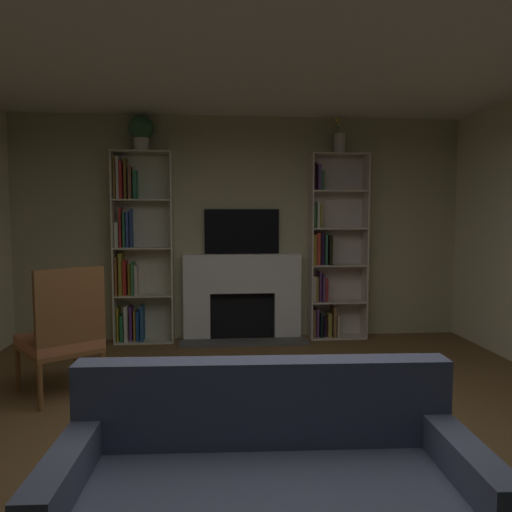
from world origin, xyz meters
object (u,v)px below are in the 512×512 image
at_px(armchair, 63,334).
at_px(fireplace, 242,295).
at_px(bookshelf_left, 136,252).
at_px(potted_plant, 141,131).
at_px(bookshelf_right, 330,255).
at_px(coffee_table, 253,420).
at_px(vase_with_flowers, 339,142).
at_px(couch, 268,506).
at_px(tv, 242,231).

bearing_deg(armchair, fireplace, 48.56).
bearing_deg(bookshelf_left, potted_plant, -26.81).
bearing_deg(fireplace, potted_plant, -177.77).
bearing_deg(bookshelf_right, armchair, -145.88).
bearing_deg(coffee_table, bookshelf_right, 69.35).
distance_m(fireplace, potted_plant, 2.31).
height_order(vase_with_flowers, couch, vase_with_flowers).
distance_m(bookshelf_left, bookshelf_right, 2.39).
relative_size(bookshelf_right, potted_plant, 5.44).
height_order(bookshelf_right, couch, bookshelf_right).
height_order(potted_plant, coffee_table, potted_plant).
bearing_deg(couch, armchair, 123.59).
bearing_deg(potted_plant, vase_with_flowers, 0.02).
bearing_deg(fireplace, couch, -92.14).
relative_size(tv, coffee_table, 1.31).
height_order(bookshelf_right, armchair, bookshelf_right).
distance_m(bookshelf_left, potted_plant, 1.44).
distance_m(fireplace, coffee_table, 3.35).
xyz_separation_m(bookshelf_left, potted_plant, (0.09, -0.05, 1.44)).
bearing_deg(tv, armchair, -130.34).
bearing_deg(bookshelf_left, bookshelf_right, 0.04).
bearing_deg(potted_plant, fireplace, 2.23).
bearing_deg(vase_with_flowers, bookshelf_left, 178.92).
relative_size(fireplace, coffee_table, 2.19).
bearing_deg(coffee_table, armchair, 135.01).
height_order(bookshelf_right, potted_plant, potted_plant).
distance_m(tv, coffee_table, 3.56).
height_order(bookshelf_right, coffee_table, bookshelf_right).
relative_size(bookshelf_right, couch, 1.24).
bearing_deg(armchair, tv, 49.66).
distance_m(couch, coffee_table, 0.76).
relative_size(potted_plant, armchair, 0.38).
bearing_deg(tv, coffee_table, -92.60).
xyz_separation_m(armchair, coffee_table, (1.48, -1.48, -0.19)).
bearing_deg(couch, fireplace, 87.86).
distance_m(tv, armchair, 2.66).
height_order(potted_plant, couch, potted_plant).
height_order(tv, armchair, tv).
xyz_separation_m(potted_plant, vase_with_flowers, (2.38, 0.00, -0.11)).
bearing_deg(fireplace, armchair, -131.44).
height_order(tv, vase_with_flowers, vase_with_flowers).
bearing_deg(tv, couch, -92.10).
relative_size(bookshelf_left, bookshelf_right, 1.00).
relative_size(bookshelf_left, coffee_table, 3.25).
bearing_deg(bookshelf_left, vase_with_flowers, -1.08).
distance_m(potted_plant, vase_with_flowers, 2.38).
height_order(fireplace, vase_with_flowers, vase_with_flowers).
distance_m(couch, armchair, 2.70).
height_order(bookshelf_left, bookshelf_right, same).
relative_size(tv, vase_with_flowers, 2.12).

